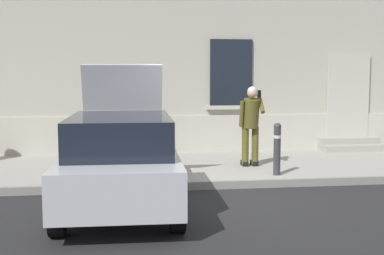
# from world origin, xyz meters

# --- Properties ---
(ground_plane) EXTENTS (80.00, 80.00, 0.00)m
(ground_plane) POSITION_xyz_m (0.00, 0.00, 0.00)
(ground_plane) COLOR #232326
(sidewalk) EXTENTS (24.00, 3.60, 0.15)m
(sidewalk) POSITION_xyz_m (0.00, 2.80, 0.07)
(sidewalk) COLOR #99968E
(sidewalk) RESTS_ON ground
(curb_edge) EXTENTS (24.00, 0.12, 0.15)m
(curb_edge) POSITION_xyz_m (0.00, 0.94, 0.07)
(curb_edge) COLOR gray
(curb_edge) RESTS_ON ground
(building_facade) EXTENTS (24.00, 1.52, 7.50)m
(building_facade) POSITION_xyz_m (0.01, 5.29, 3.73)
(building_facade) COLOR #B2AD9E
(building_facade) RESTS_ON ground
(entrance_stoop) EXTENTS (1.65, 0.64, 0.32)m
(entrance_stoop) POSITION_xyz_m (4.30, 4.33, 0.28)
(entrance_stoop) COLOR #9E998E
(entrance_stoop) RESTS_ON sidewalk
(hatchback_car_silver) EXTENTS (1.88, 4.11, 2.34)m
(hatchback_car_silver) POSITION_xyz_m (-1.72, -0.16, 0.80)
(hatchback_car_silver) COLOR #B7B7BF
(hatchback_car_silver) RESTS_ON ground
(bollard_near_person) EXTENTS (0.15, 0.15, 1.04)m
(bollard_near_person) POSITION_xyz_m (1.35, 1.35, 0.71)
(bollard_near_person) COLOR #333338
(bollard_near_person) RESTS_ON sidewalk
(person_on_phone) EXTENTS (0.51, 0.50, 1.74)m
(person_on_phone) POSITION_xyz_m (1.06, 2.34, 1.15)
(person_on_phone) COLOR #514C1E
(person_on_phone) RESTS_ON sidewalk
(planter_olive) EXTENTS (0.44, 0.44, 0.86)m
(planter_olive) POSITION_xyz_m (-2.89, 3.99, 0.61)
(planter_olive) COLOR #606B38
(planter_olive) RESTS_ON sidewalk
(planter_charcoal) EXTENTS (0.44, 0.44, 0.86)m
(planter_charcoal) POSITION_xyz_m (-0.93, 4.19, 0.61)
(planter_charcoal) COLOR #2D2D30
(planter_charcoal) RESTS_ON sidewalk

